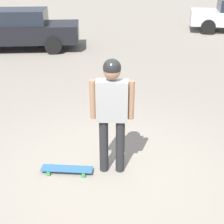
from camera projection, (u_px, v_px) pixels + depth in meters
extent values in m
plane|color=gray|center=(112.00, 170.00, 4.94)|extent=(220.00, 220.00, 0.00)
cylinder|color=#262628|center=(104.00, 146.00, 4.75)|extent=(0.14, 0.14, 0.89)
cylinder|color=#262628|center=(120.00, 146.00, 4.74)|extent=(0.14, 0.14, 0.89)
cube|color=#999999|center=(112.00, 101.00, 4.43)|extent=(0.38, 0.49, 0.61)
cylinder|color=#9E7051|center=(93.00, 100.00, 4.43)|extent=(0.09, 0.09, 0.58)
cylinder|color=#9E7051|center=(131.00, 100.00, 4.41)|extent=(0.09, 0.09, 0.58)
sphere|color=#9E7051|center=(112.00, 71.00, 4.24)|extent=(0.24, 0.24, 0.24)
sphere|color=black|center=(112.00, 68.00, 4.22)|extent=(0.25, 0.25, 0.25)
cube|color=#336693|center=(67.00, 169.00, 4.85)|extent=(0.50, 0.80, 0.01)
cylinder|color=green|center=(48.00, 174.00, 4.79)|extent=(0.05, 0.07, 0.06)
cylinder|color=green|center=(52.00, 166.00, 4.98)|extent=(0.05, 0.07, 0.06)
cylinder|color=green|center=(83.00, 176.00, 4.75)|extent=(0.05, 0.07, 0.06)
cylinder|color=green|center=(85.00, 167.00, 4.94)|extent=(0.05, 0.07, 0.06)
cube|color=black|center=(16.00, 33.00, 11.70)|extent=(4.05, 4.87, 0.64)
cube|color=#1E232D|center=(17.00, 17.00, 11.46)|extent=(2.47, 2.62, 0.52)
cylinder|color=black|center=(53.00, 46.00, 11.16)|extent=(0.50, 0.61, 0.60)
cylinder|color=black|center=(57.00, 36.00, 12.72)|extent=(0.50, 0.61, 0.60)
cylinder|color=black|center=(208.00, 27.00, 14.31)|extent=(0.40, 0.69, 0.66)
cylinder|color=black|center=(205.00, 20.00, 15.99)|extent=(0.40, 0.69, 0.66)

